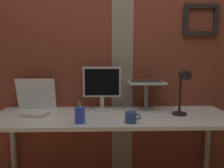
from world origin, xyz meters
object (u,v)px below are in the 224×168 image
object	(u,v)px
laptop	(145,77)
desk_lamp	(183,88)
whiteboard_panel	(36,94)
coffee_mug	(131,117)
pen_cup	(80,115)
monitor	(102,85)

from	to	relation	value
laptop	desk_lamp	bearing A→B (deg)	-50.84
whiteboard_panel	laptop	bearing A→B (deg)	1.73
desk_lamp	coffee_mug	distance (m)	0.50
coffee_mug	desk_lamp	bearing A→B (deg)	19.78
whiteboard_panel	desk_lamp	world-z (taller)	desk_lamp
desk_lamp	coffee_mug	size ratio (longest dim) A/B	3.18
whiteboard_panel	pen_cup	bearing A→B (deg)	-43.65
desk_lamp	pen_cup	bearing A→B (deg)	-169.12
laptop	whiteboard_panel	bearing A→B (deg)	-178.27
monitor	laptop	bearing A→B (deg)	8.87
monitor	desk_lamp	bearing A→B (deg)	-20.27
laptop	whiteboard_panel	world-z (taller)	laptop
whiteboard_panel	coffee_mug	xyz separation A→B (m)	(0.83, -0.43, -0.10)
laptop	desk_lamp	world-z (taller)	laptop
monitor	coffee_mug	size ratio (longest dim) A/B	3.30
laptop	pen_cup	world-z (taller)	laptop
whiteboard_panel	desk_lamp	xyz separation A→B (m)	(1.26, -0.27, 0.09)
monitor	pen_cup	xyz separation A→B (m)	(-0.16, -0.40, -0.17)
pen_cup	coffee_mug	xyz separation A→B (m)	(0.38, -0.00, -0.02)
monitor	desk_lamp	size ratio (longest dim) A/B	1.04
laptop	desk_lamp	xyz separation A→B (m)	(0.25, -0.30, -0.06)
whiteboard_panel	pen_cup	xyz separation A→B (m)	(0.45, -0.43, -0.08)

